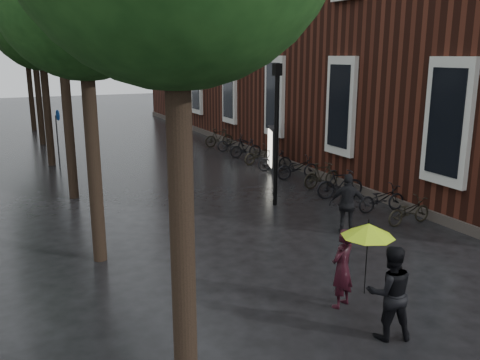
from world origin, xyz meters
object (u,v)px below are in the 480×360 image
person_black (390,292)px  person_burgundy (342,268)px  parked_bicycles (287,164)px  lamp_post (276,121)px  ad_lightbox (273,149)px  pedestrian_walking (348,204)px

person_black → person_burgundy: bearing=-66.6°
parked_bicycles → lamp_post: bearing=-125.6°
ad_lightbox → parked_bicycles: bearing=-60.4°
pedestrian_walking → lamp_post: bearing=-48.2°
ad_lightbox → lamp_post: lamp_post is taller
person_black → ad_lightbox: size_ratio=0.91×
person_burgundy → ad_lightbox: size_ratio=0.86×
lamp_post → person_burgundy: bearing=-108.5°
lamp_post → parked_bicycles: bearing=54.4°
person_burgundy → person_black: bearing=70.8°
ad_lightbox → lamp_post: bearing=-98.1°
person_black → lamp_post: size_ratio=0.37×
pedestrian_walking → parked_bicycles: 7.28m
ad_lightbox → lamp_post: 5.49m
person_black → parked_bicycles: size_ratio=0.11×
pedestrian_walking → ad_lightbox: 8.14m
person_black → ad_lightbox: bearing=-89.3°
parked_bicycles → pedestrian_walking: bearing=-107.4°
pedestrian_walking → ad_lightbox: size_ratio=0.92×
parked_bicycles → person_burgundy: bearing=-115.1°
lamp_post → ad_lightbox: bearing=62.1°
person_black → ad_lightbox: 13.33m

